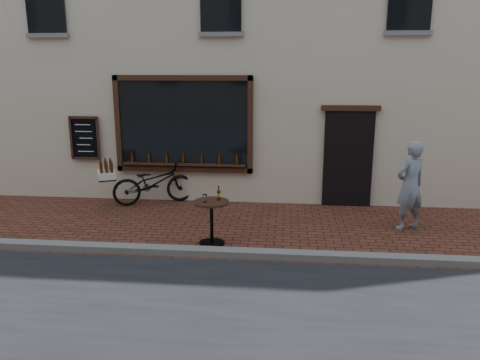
{
  "coord_description": "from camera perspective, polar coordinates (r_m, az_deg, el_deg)",
  "views": [
    {
      "loc": [
        0.49,
        -7.21,
        3.14
      ],
      "look_at": [
        -0.35,
        1.2,
        1.1
      ],
      "focal_mm": 35.0,
      "sensor_mm": 36.0,
      "label": 1
    }
  ],
  "objects": [
    {
      "name": "ground",
      "position": [
        7.88,
        1.71,
        -9.92
      ],
      "size": [
        90.0,
        90.0,
        0.0
      ],
      "primitive_type": "plane",
      "color": "#4D2818",
      "rests_on": "ground"
    },
    {
      "name": "bistro_table",
      "position": [
        8.45,
        -3.47,
        -4.09
      ],
      "size": [
        0.63,
        0.63,
        1.09
      ],
      "color": "black",
      "rests_on": "ground"
    },
    {
      "name": "pedestrian",
      "position": [
        9.74,
        20.04,
        -0.64
      ],
      "size": [
        0.77,
        0.68,
        1.78
      ],
      "primitive_type": "imported",
      "rotation": [
        0.0,
        0.0,
        3.64
      ],
      "color": "gray",
      "rests_on": "ground"
    },
    {
      "name": "cargo_bicycle",
      "position": [
        11.17,
        -10.7,
        -0.3
      ],
      "size": [
        2.24,
        1.47,
        1.07
      ],
      "rotation": [
        0.0,
        0.0,
        2.0
      ],
      "color": "black",
      "rests_on": "ground"
    },
    {
      "name": "kerb",
      "position": [
        8.04,
        1.81,
        -8.96
      ],
      "size": [
        90.0,
        0.25,
        0.12
      ],
      "primitive_type": "cube",
      "color": "slate",
      "rests_on": "ground"
    }
  ]
}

